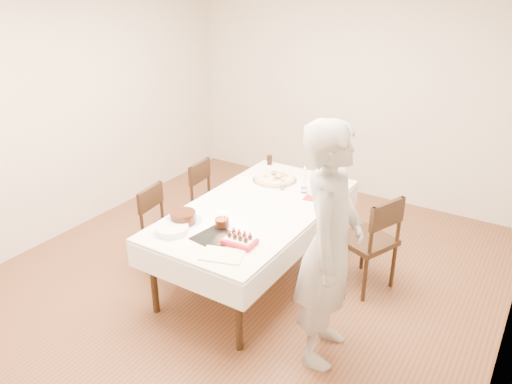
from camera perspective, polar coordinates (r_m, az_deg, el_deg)
The scene contains 22 objects.
floor at distance 4.93m, azimuth -1.24°, elevation -9.76°, with size 5.00×5.00×0.00m, color #54301C.
wall_back at distance 6.47m, azimuth 11.18°, elevation 11.29°, with size 4.50×0.04×2.70m, color beige.
wall_left at distance 5.82m, azimuth -20.41°, elevation 8.79°, with size 0.04×5.00×2.70m, color beige.
dining_table at distance 4.77m, azimuth 0.00°, elevation -5.74°, with size 1.14×2.14×0.75m, color white.
chair_right_savory at distance 4.71m, azimuth 12.48°, elevation -5.40°, with size 0.49×0.49×0.95m, color black, non-canonical shape.
chair_left_savory at distance 5.42m, azimuth -4.68°, elevation -1.17°, with size 0.45×0.45×0.87m, color black, non-canonical shape.
chair_left_dessert at distance 4.92m, azimuth -9.95°, elevation -4.36°, with size 0.44×0.44×0.86m, color black, non-canonical shape.
person at distance 3.62m, azimuth 8.42°, elevation -6.21°, with size 0.69×0.45×1.89m, color #A19D98.
pizza_white at distance 5.14m, azimuth 2.14°, elevation 1.54°, with size 0.46×0.46×0.04m, color beige.
pizza_pepperoni at distance 5.14m, azimuth 7.70°, elevation 1.34°, with size 0.30×0.30×0.04m, color red.
red_placemat at distance 4.81m, azimuth 7.16°, elevation -0.60°, with size 0.25×0.25×0.01m, color #B21E1E.
pasta_bowl at distance 4.89m, azimuth 7.53°, elevation 0.50°, with size 0.29×0.29×0.09m, color white.
taper_candle at distance 4.84m, azimuth 5.54°, elevation 1.44°, with size 0.06×0.06×0.28m, color white.
shaker_pair at distance 4.92m, azimuth 2.98°, elevation 0.73°, with size 0.08×0.08×0.09m, color white, non-canonical shape.
cola_glass at distance 5.56m, azimuth 1.55°, elevation 3.69°, with size 0.06×0.06×0.11m, color black.
layer_cake at distance 4.31m, azimuth -8.33°, elevation -2.94°, with size 0.28×0.28×0.11m, color #33160C.
cake_board at distance 4.09m, azimuth -4.61°, elevation -5.24°, with size 0.32×0.32×0.01m, color black.
birthday_cake at distance 4.21m, azimuth -3.91°, elevation -3.11°, with size 0.12×0.12×0.13m, color #351B0E.
strawberry_box at distance 3.98m, azimuth -1.87°, elevation -5.57°, with size 0.26×0.17×0.07m, color #B31423, non-canonical shape.
box_lid at distance 3.85m, azimuth -3.85°, elevation -7.29°, with size 0.32×0.21×0.03m, color beige.
plate_stack at distance 4.20m, azimuth -9.58°, elevation -4.23°, with size 0.27×0.27×0.06m, color white.
china_plate at distance 4.37m, azimuth -8.31°, elevation -3.26°, with size 0.32×0.32×0.01m, color white.
Camera 1 is at (2.27, -3.39, 2.77)m, focal length 35.00 mm.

